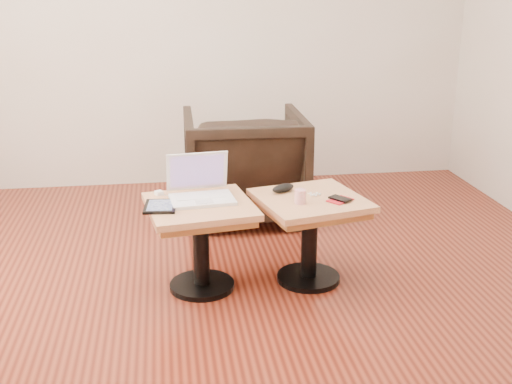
{
  "coord_description": "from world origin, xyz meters",
  "views": [
    {
      "loc": [
        -0.34,
        -3.12,
        1.67
      ],
      "look_at": [
        0.15,
        0.19,
        0.56
      ],
      "focal_mm": 45.0,
      "sensor_mm": 36.0,
      "label": 1
    }
  ],
  "objects": [
    {
      "name": "room_shell",
      "position": [
        0.0,
        0.0,
        1.35
      ],
      "size": [
        4.52,
        4.52,
        2.71
      ],
      "color": "#49170E",
      "rests_on": "ground"
    },
    {
      "name": "laptop",
      "position": [
        -0.15,
        0.27,
        0.56
      ],
      "size": [
        0.38,
        0.33,
        0.24
      ],
      "rotation": [
        0.0,
        0.0,
        0.11
      ],
      "color": "white",
      "rests_on": "side_table_left"
    },
    {
      "name": "armchair",
      "position": [
        0.23,
        1.32,
        0.39
      ],
      "size": [
        0.86,
        0.89,
        0.79
      ],
      "primitive_type": "imported",
      "rotation": [
        0.0,
        0.0,
        3.12
      ],
      "color": "black",
      "rests_on": "ground"
    },
    {
      "name": "earbuds_tangle",
      "position": [
        0.49,
        0.23,
        0.52
      ],
      "size": [
        0.07,
        0.06,
        0.01
      ],
      "color": "white",
      "rests_on": "side_table_right"
    },
    {
      "name": "glasses_case",
      "position": [
        0.32,
        0.32,
        0.53
      ],
      "size": [
        0.16,
        0.14,
        0.05
      ],
      "primitive_type": "ellipsoid",
      "rotation": [
        0.0,
        0.0,
        0.54
      ],
      "color": "black",
      "rests_on": "side_table_right"
    },
    {
      "name": "charging_adapter",
      "position": [
        -0.38,
        0.37,
        0.52
      ],
      "size": [
        0.05,
        0.05,
        0.02
      ],
      "primitive_type": "cube",
      "rotation": [
        0.0,
        0.0,
        0.53
      ],
      "color": "white",
      "rests_on": "side_table_left"
    },
    {
      "name": "striped_cup",
      "position": [
        0.38,
        0.11,
        0.55
      ],
      "size": [
        0.08,
        0.08,
        0.08
      ],
      "primitive_type": "cylinder",
      "rotation": [
        0.0,
        0.0,
        0.52
      ],
      "color": "#F55D6F",
      "rests_on": "side_table_right"
    },
    {
      "name": "side_table_left",
      "position": [
        -0.16,
        0.19,
        0.38
      ],
      "size": [
        0.64,
        0.64,
        0.51
      ],
      "rotation": [
        0.0,
        0.0,
        0.15
      ],
      "color": "black",
      "rests_on": "ground"
    },
    {
      "name": "side_table_right",
      "position": [
        0.46,
        0.2,
        0.38
      ],
      "size": [
        0.67,
        0.67,
        0.51
      ],
      "rotation": [
        0.0,
        0.0,
        0.23
      ],
      "color": "black",
      "rests_on": "ground"
    },
    {
      "name": "phone_on_sleeve",
      "position": [
        0.61,
        0.12,
        0.52
      ],
      "size": [
        0.17,
        0.16,
        0.02
      ],
      "rotation": [
        0.0,
        0.0,
        0.64
      ],
      "color": "#A81417",
      "rests_on": "side_table_right"
    },
    {
      "name": "tablet",
      "position": [
        -0.37,
        0.15,
        0.52
      ],
      "size": [
        0.19,
        0.23,
        0.02
      ],
      "rotation": [
        0.0,
        0.0,
        -0.09
      ],
      "color": "black",
      "rests_on": "side_table_left"
    }
  ]
}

